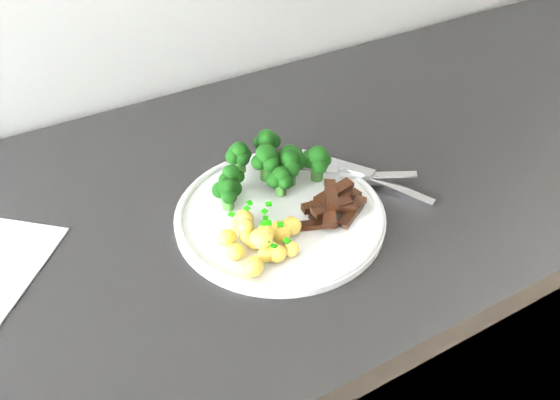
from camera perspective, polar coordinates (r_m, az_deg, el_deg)
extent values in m
cylinder|color=white|center=(0.72, 0.00, -1.55)|extent=(0.26, 0.26, 0.01)
torus|color=white|center=(0.72, 0.00, -1.22)|extent=(0.25, 0.25, 0.01)
cylinder|color=#2C5C1E|center=(0.75, -1.31, 2.83)|extent=(0.02, 0.02, 0.02)
sphere|color=black|center=(0.74, -0.58, 4.11)|extent=(0.02, 0.02, 0.02)
sphere|color=black|center=(0.75, -1.57, 4.33)|extent=(0.02, 0.02, 0.02)
sphere|color=black|center=(0.73, -2.06, 3.68)|extent=(0.02, 0.02, 0.02)
sphere|color=black|center=(0.73, -0.89, 3.55)|extent=(0.02, 0.02, 0.02)
sphere|color=black|center=(0.73, -1.34, 4.47)|extent=(0.03, 0.03, 0.03)
cylinder|color=#2C5C1E|center=(0.77, 0.93, 3.07)|extent=(0.02, 0.02, 0.02)
sphere|color=black|center=(0.77, 1.45, 4.38)|extent=(0.02, 0.02, 0.02)
sphere|color=black|center=(0.76, 0.28, 4.20)|extent=(0.02, 0.02, 0.02)
sphere|color=black|center=(0.75, 0.96, 3.64)|extent=(0.02, 0.02, 0.02)
sphere|color=black|center=(0.76, 0.95, 4.51)|extent=(0.02, 0.02, 0.02)
cylinder|color=#2C5C1E|center=(0.74, -4.67, 1.24)|extent=(0.01, 0.01, 0.02)
sphere|color=black|center=(0.74, -4.09, 2.28)|extent=(0.02, 0.02, 0.02)
sphere|color=black|center=(0.74, -4.90, 2.47)|extent=(0.01, 0.01, 0.01)
sphere|color=black|center=(0.73, -5.23, 1.89)|extent=(0.02, 0.02, 0.02)
sphere|color=black|center=(0.73, -4.54, 1.68)|extent=(0.01, 0.01, 0.01)
sphere|color=black|center=(0.73, -4.76, 2.57)|extent=(0.02, 0.02, 0.02)
cylinder|color=#2C5C1E|center=(0.78, -1.29, 4.49)|extent=(0.02, 0.02, 0.02)
sphere|color=black|center=(0.78, -0.70, 5.74)|extent=(0.02, 0.02, 0.02)
sphere|color=black|center=(0.77, -1.99, 5.58)|extent=(0.02, 0.02, 0.02)
sphere|color=black|center=(0.76, -1.50, 5.02)|extent=(0.02, 0.02, 0.02)
sphere|color=black|center=(0.77, -1.32, 5.97)|extent=(0.03, 0.03, 0.03)
cylinder|color=#2C5C1E|center=(0.76, -3.88, 3.43)|extent=(0.01, 0.01, 0.02)
sphere|color=black|center=(0.76, -3.30, 4.48)|extent=(0.01, 0.01, 0.01)
sphere|color=black|center=(0.76, -4.35, 4.68)|extent=(0.02, 0.02, 0.02)
sphere|color=black|center=(0.75, -4.54, 4.21)|extent=(0.02, 0.02, 0.02)
sphere|color=black|center=(0.75, -3.65, 4.02)|extent=(0.02, 0.02, 0.02)
sphere|color=black|center=(0.75, -3.96, 4.81)|extent=(0.02, 0.02, 0.02)
cylinder|color=#2C5C1E|center=(0.77, 3.63, 2.75)|extent=(0.02, 0.02, 0.02)
sphere|color=black|center=(0.76, 4.40, 3.87)|extent=(0.02, 0.02, 0.02)
sphere|color=black|center=(0.76, 2.94, 4.01)|extent=(0.02, 0.02, 0.02)
sphere|color=black|center=(0.75, 3.87, 3.37)|extent=(0.02, 0.02, 0.02)
sphere|color=black|center=(0.75, 3.71, 4.30)|extent=(0.03, 0.03, 0.03)
cylinder|color=#2C5C1E|center=(0.72, -5.06, -0.15)|extent=(0.01, 0.01, 0.02)
sphere|color=black|center=(0.72, -4.53, 1.11)|extent=(0.02, 0.02, 0.02)
sphere|color=black|center=(0.71, -5.81, 0.97)|extent=(0.02, 0.02, 0.02)
sphere|color=black|center=(0.71, -4.97, 0.39)|extent=(0.02, 0.02, 0.02)
sphere|color=black|center=(0.71, -5.16, 1.24)|extent=(0.02, 0.02, 0.02)
cylinder|color=#2C5C1E|center=(0.74, 0.07, 1.17)|extent=(0.01, 0.01, 0.02)
sphere|color=black|center=(0.74, 0.61, 2.29)|extent=(0.02, 0.02, 0.02)
sphere|color=black|center=(0.74, -0.31, 2.35)|extent=(0.01, 0.01, 0.01)
sphere|color=black|center=(0.73, -0.55, 1.97)|extent=(0.02, 0.02, 0.02)
sphere|color=black|center=(0.73, 0.51, 1.80)|extent=(0.02, 0.02, 0.02)
sphere|color=black|center=(0.73, 0.07, 2.49)|extent=(0.02, 0.02, 0.02)
cylinder|color=#2C5C1E|center=(0.76, 0.89, 2.36)|extent=(0.02, 0.02, 0.02)
sphere|color=black|center=(0.75, 1.64, 3.76)|extent=(0.02, 0.02, 0.02)
sphere|color=black|center=(0.75, 0.31, 3.80)|extent=(0.02, 0.02, 0.02)
sphere|color=black|center=(0.74, 0.99, 3.04)|extent=(0.02, 0.02, 0.02)
sphere|color=black|center=(0.74, 0.92, 4.01)|extent=(0.03, 0.03, 0.03)
ellipsoid|color=#FFCE54|center=(0.66, -0.61, -5.07)|extent=(0.02, 0.02, 0.02)
ellipsoid|color=#FFCE54|center=(0.66, -1.29, -5.27)|extent=(0.02, 0.02, 0.02)
ellipsoid|color=#FFCE54|center=(0.68, -3.12, -3.45)|extent=(0.02, 0.02, 0.02)
ellipsoid|color=#FFCE54|center=(0.68, -0.17, -2.96)|extent=(0.02, 0.02, 0.02)
ellipsoid|color=#FFCE54|center=(0.68, 0.14, -3.37)|extent=(0.02, 0.02, 0.02)
ellipsoid|color=#FFCE54|center=(0.70, -3.53, -1.90)|extent=(0.02, 0.02, 0.02)
ellipsoid|color=#FFCE54|center=(0.67, -2.57, -3.98)|extent=(0.02, 0.02, 0.02)
ellipsoid|color=#FFCE54|center=(0.69, 1.11, -2.54)|extent=(0.02, 0.02, 0.02)
ellipsoid|color=#FFCE54|center=(0.66, -1.14, -4.80)|extent=(0.02, 0.02, 0.02)
ellipsoid|color=#FFCE54|center=(0.67, -5.15, -3.70)|extent=(0.02, 0.02, 0.02)
ellipsoid|color=#FFCE54|center=(0.65, -1.20, -5.25)|extent=(0.02, 0.02, 0.02)
ellipsoid|color=#FFCE54|center=(0.65, -1.74, -3.75)|extent=(0.02, 0.02, 0.02)
ellipsoid|color=#FFCE54|center=(0.66, -1.46, -3.08)|extent=(0.02, 0.02, 0.02)
ellipsoid|color=#FFCE54|center=(0.64, -2.61, -6.48)|extent=(0.02, 0.02, 0.02)
ellipsoid|color=#FFCE54|center=(0.66, -4.35, -5.03)|extent=(0.02, 0.02, 0.02)
ellipsoid|color=#FFCE54|center=(0.67, -3.35, -2.57)|extent=(0.02, 0.02, 0.02)
ellipsoid|color=#FFCE54|center=(0.69, 0.28, -2.82)|extent=(0.02, 0.02, 0.02)
ellipsoid|color=#FFCE54|center=(0.69, -3.95, -2.30)|extent=(0.02, 0.02, 0.02)
ellipsoid|color=#FFCE54|center=(0.65, -1.77, -3.82)|extent=(0.02, 0.02, 0.02)
ellipsoid|color=#FFCE54|center=(0.65, -1.68, -3.40)|extent=(0.02, 0.02, 0.02)
ellipsoid|color=#FFCE54|center=(0.65, -2.02, -3.62)|extent=(0.02, 0.02, 0.02)
ellipsoid|color=#FFCE54|center=(0.66, 1.10, -4.78)|extent=(0.02, 0.02, 0.02)
ellipsoid|color=#FFCE54|center=(0.66, -1.43, -3.25)|extent=(0.02, 0.02, 0.02)
ellipsoid|color=#FFCE54|center=(0.65, -0.26, -5.23)|extent=(0.02, 0.02, 0.02)
cube|color=#0C6801|center=(0.65, 0.02, -2.40)|extent=(0.01, 0.01, 0.00)
cube|color=#0C6801|center=(0.69, -3.22, -0.80)|extent=(0.01, 0.01, 0.00)
cube|color=#0C6801|center=(0.65, -1.61, -2.28)|extent=(0.01, 0.01, 0.00)
cube|color=#0C6801|center=(0.62, -0.59, -4.47)|extent=(0.01, 0.01, 0.00)
cube|color=#0C6801|center=(0.65, -1.14, -2.24)|extent=(0.01, 0.01, 0.00)
cube|color=#0C6801|center=(0.68, -1.11, -0.38)|extent=(0.01, 0.01, 0.00)
cube|color=#0C6801|center=(0.66, -4.71, -1.39)|extent=(0.01, 0.01, 0.00)
cube|color=#0C6801|center=(0.66, -1.39, -1.78)|extent=(0.01, 0.01, 0.00)
cube|color=#0C6801|center=(0.66, -1.53, -2.30)|extent=(0.01, 0.01, 0.00)
cube|color=#0C6801|center=(0.66, -1.13, -2.19)|extent=(0.01, 0.01, 0.00)
cube|color=#0C6801|center=(0.63, 0.65, -3.98)|extent=(0.01, 0.01, 0.00)
cube|color=#0C6801|center=(0.68, -1.52, -1.10)|extent=(0.01, 0.01, 0.00)
cube|color=#0C6801|center=(0.68, -2.97, -0.28)|extent=(0.01, 0.01, 0.00)
cube|color=#0C6801|center=(0.64, -1.29, -3.99)|extent=(0.01, 0.01, 0.00)
cube|color=black|center=(0.70, 3.69, -2.39)|extent=(0.05, 0.03, 0.01)
cube|color=black|center=(0.72, 7.01, -1.17)|extent=(0.06, 0.04, 0.01)
cube|color=black|center=(0.72, 4.39, -0.84)|extent=(0.05, 0.03, 0.01)
cube|color=black|center=(0.73, 4.20, -0.42)|extent=(0.06, 0.02, 0.01)
cube|color=black|center=(0.73, 6.14, -0.07)|extent=(0.05, 0.02, 0.01)
cube|color=black|center=(0.72, 5.23, -0.60)|extent=(0.06, 0.03, 0.01)
cube|color=black|center=(0.71, 5.19, -0.65)|extent=(0.06, 0.04, 0.01)
cube|color=black|center=(0.71, 5.08, -0.71)|extent=(0.05, 0.01, 0.01)
cube|color=black|center=(0.71, 4.84, -0.80)|extent=(0.05, 0.06, 0.01)
cube|color=black|center=(0.72, 5.00, 0.56)|extent=(0.04, 0.06, 0.01)
cube|color=black|center=(0.73, 5.24, 0.74)|extent=(0.06, 0.02, 0.01)
cube|color=silver|center=(0.78, 9.44, 2.41)|extent=(0.09, 0.07, 0.01)
cube|color=silver|center=(0.77, 4.82, 2.96)|extent=(0.03, 0.02, 0.00)
cylinder|color=silver|center=(0.78, 3.29, 3.37)|extent=(0.03, 0.02, 0.00)
cylinder|color=silver|center=(0.77, 3.27, 3.21)|extent=(0.03, 0.02, 0.00)
cylinder|color=silver|center=(0.77, 3.26, 3.04)|extent=(0.03, 0.02, 0.00)
cylinder|color=silver|center=(0.77, 3.24, 2.87)|extent=(0.03, 0.02, 0.00)
cube|color=silver|center=(0.80, 5.40, 3.61)|extent=(0.07, 0.11, 0.01)
cube|color=silver|center=(0.77, 11.48, 0.88)|extent=(0.06, 0.09, 0.02)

